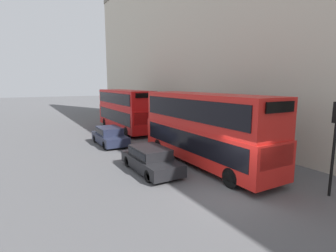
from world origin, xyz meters
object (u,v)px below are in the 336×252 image
bus_leading (204,126)px  car_hatchback (110,135)px  pedestrian (199,138)px  car_dark_sedan (151,159)px  traffic_light (336,129)px  bus_second_in_queue (125,108)px

bus_leading → car_hatchback: bearing=112.9°
pedestrian → car_dark_sedan: bearing=-152.9°
traffic_light → car_hatchback: bearing=110.5°
car_dark_sedan → car_hatchback: bearing=90.0°
pedestrian → traffic_light: bearing=-90.1°
bus_leading → car_hatchback: size_ratio=2.42×
car_hatchback → traffic_light: bearing=-69.5°
bus_second_in_queue → traffic_light: size_ratio=2.45×
car_dark_sedan → traffic_light: size_ratio=1.08×
car_dark_sedan → bus_second_in_queue: bearing=75.4°
car_dark_sedan → pedestrian: pedestrian is taller
bus_second_in_queue → car_dark_sedan: (-3.40, -13.06, -1.62)m
car_hatchback → car_dark_sedan: bearing=-90.0°
pedestrian → car_hatchback: bearing=138.5°
bus_leading → traffic_light: (2.02, -6.50, 0.61)m
car_dark_sedan → bus_leading: bearing=-7.4°
car_hatchback → traffic_light: traffic_light is taller
bus_leading → pedestrian: 4.13m
traffic_light → pedestrian: 9.97m
car_hatchback → pedestrian: bearing=-41.5°
car_dark_sedan → car_hatchback: (0.00, 7.59, 0.02)m
bus_leading → car_hatchback: (-3.40, 8.03, -1.63)m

